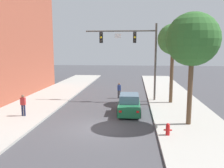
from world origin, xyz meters
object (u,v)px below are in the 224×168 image
Objects in this scene: car_lead_green at (129,104)px; pedestrian_crossing_road at (119,90)px; fire_hydrant at (168,129)px; traffic_signal_mast at (135,47)px; pedestrian_sidewalk_left_walker at (23,104)px; street_tree_nearest at (193,40)px; street_tree_second at (173,40)px.

pedestrian_crossing_road is at bearing 101.88° from car_lead_green.
traffic_signal_mast is at bearing 101.48° from fire_hydrant.
fire_hydrant is at bearing -16.17° from pedestrian_sidewalk_left_walker.
traffic_signal_mast is at bearing 116.16° from street_tree_nearest.
pedestrian_crossing_road is (6.79, 7.83, -0.15)m from pedestrian_sidewalk_left_walker.
pedestrian_sidewalk_left_walker is 14.09m from street_tree_second.
street_tree_nearest reaches higher than fire_hydrant.
fire_hydrant is at bearing -78.52° from traffic_signal_mast.
pedestrian_sidewalk_left_walker is at bearing -130.94° from pedestrian_crossing_road.
pedestrian_sidewalk_left_walker is at bearing -141.72° from traffic_signal_mast.
car_lead_green is 2.60× the size of pedestrian_sidewalk_left_walker.
pedestrian_sidewalk_left_walker is 2.28× the size of fire_hydrant.
traffic_signal_mast is at bearing -35.14° from pedestrian_crossing_road.
fire_hydrant is at bearing -99.55° from street_tree_second.
street_tree_nearest is (5.31, -8.61, 4.88)m from pedestrian_crossing_road.
street_tree_nearest reaches higher than car_lead_green.
car_lead_green is 5.88m from pedestrian_crossing_road.
traffic_signal_mast is 1.02× the size of street_tree_second.
street_tree_second is at bearing 80.45° from fire_hydrant.
pedestrian_crossing_road is at bearing 49.06° from pedestrian_sidewalk_left_walker.
fire_hydrant is 5.98m from street_tree_nearest.
car_lead_green is at bearing -95.52° from traffic_signal_mast.
traffic_signal_mast reaches higher than pedestrian_crossing_road.
car_lead_green is at bearing -136.83° from street_tree_second.
street_tree_nearest is (12.10, -0.78, 4.73)m from pedestrian_sidewalk_left_walker.
fire_hydrant is (10.41, -3.02, -0.56)m from pedestrian_sidewalk_left_walker.
fire_hydrant is 0.10× the size of street_tree_second.
pedestrian_sidewalk_left_walker is at bearing 176.30° from street_tree_nearest.
street_tree_second is (5.09, -2.11, 5.12)m from pedestrian_crossing_road.
street_tree_nearest reaches higher than pedestrian_crossing_road.
traffic_signal_mast is at bearing 84.48° from car_lead_green.
traffic_signal_mast is 1.76× the size of car_lead_green.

